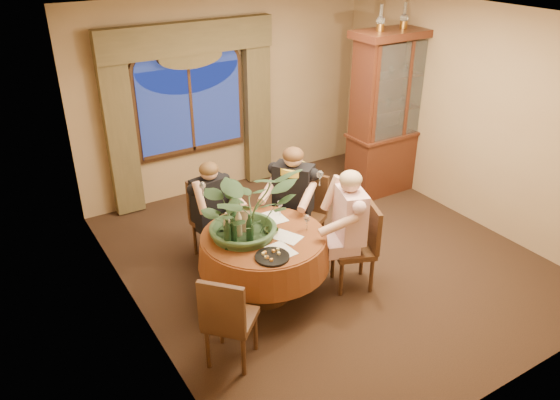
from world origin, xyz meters
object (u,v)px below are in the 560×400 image
wine_bottle_2 (239,224)px  wine_bottle_5 (250,230)px  chair_back_right (304,217)px  chair_right (353,248)px  wine_bottle_0 (234,221)px  dining_table (264,265)px  person_scarf (293,202)px  oil_lamp_center (405,15)px  wine_bottle_4 (233,230)px  person_pink (349,230)px  chair_front_left (231,317)px  centerpiece_plant (245,176)px  oil_lamp_left (381,18)px  chair_back (213,221)px  china_cabinet (395,113)px  olive_bowl (271,231)px  wine_bottle_3 (227,227)px  person_back (211,212)px  wine_bottle_1 (227,234)px  oil_lamp_right (427,13)px  stoneware_vase (245,221)px

wine_bottle_2 → wine_bottle_5: same height
chair_back_right → chair_right: bearing=154.0°
chair_back_right → wine_bottle_0: wine_bottle_0 is taller
dining_table → person_scarf: person_scarf is taller
oil_lamp_center → wine_bottle_4: 3.93m
person_pink → wine_bottle_4: size_ratio=4.20×
chair_front_left → centerpiece_plant: bearing=100.2°
centerpiece_plant → oil_lamp_center: bearing=21.4°
oil_lamp_left → chair_back: size_ratio=0.35×
china_cabinet → olive_bowl: bearing=-154.9°
person_pink → wine_bottle_4: bearing=95.8°
person_pink → wine_bottle_3: size_ratio=4.20×
dining_table → centerpiece_plant: bearing=138.5°
person_back → wine_bottle_4: (-0.18, -0.94, 0.28)m
olive_bowl → wine_bottle_5: (-0.29, -0.07, 0.14)m
olive_bowl → china_cabinet: bearing=25.1°
person_scarf → wine_bottle_1: person_scarf is taller
chair_back_right → wine_bottle_2: wine_bottle_2 is taller
chair_right → olive_bowl: size_ratio=6.40×
chair_back → person_scarf: person_scarf is taller
china_cabinet → person_scarf: (-2.27, -0.81, -0.47)m
oil_lamp_left → wine_bottle_5: oil_lamp_left is taller
oil_lamp_center → wine_bottle_5: size_ratio=1.03×
dining_table → chair_right: bearing=-21.3°
person_back → wine_bottle_2: (-0.08, -0.85, 0.28)m
person_pink → person_back: bearing=59.8°
dining_table → oil_lamp_center: 3.91m
chair_back_right → olive_bowl: 0.96m
oil_lamp_right → wine_bottle_5: (-3.59, -1.42, -1.61)m
oil_lamp_center → chair_front_left: oil_lamp_center is taller
chair_back → stoneware_vase: 0.93m
oil_lamp_left → wine_bottle_3: 3.58m
chair_back → person_scarf: 0.97m
wine_bottle_1 → person_scarf: bearing=26.7°
china_cabinet → oil_lamp_center: 1.35m
chair_front_left → olive_bowl: (0.83, 0.68, 0.29)m
oil_lamp_left → chair_front_left: bearing=-148.5°
oil_lamp_left → wine_bottle_1: bearing=-155.2°
oil_lamp_left → wine_bottle_0: bearing=-157.2°
oil_lamp_left → stoneware_vase: 3.37m
chair_back → centerpiece_plant: bearing=82.0°
olive_bowl → wine_bottle_5: wine_bottle_5 is taller
stoneware_vase → chair_right: bearing=-26.0°
chair_front_left → wine_bottle_2: bearing=104.0°
chair_front_left → wine_bottle_4: wine_bottle_4 is taller
olive_bowl → wine_bottle_4: size_ratio=0.45×
chair_right → chair_back: size_ratio=1.00×
oil_lamp_center → person_scarf: oil_lamp_center is taller
chair_back_right → wine_bottle_3: bearing=78.6°
chair_back → wine_bottle_1: bearing=66.3°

